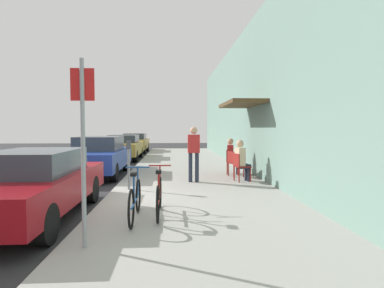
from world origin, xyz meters
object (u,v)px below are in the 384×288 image
parked_car_1 (99,156)px  bicycle_0 (159,196)px  parking_meter (129,161)px  bicycle_1 (135,200)px  cafe_chair_1 (234,162)px  seated_patron_2 (232,155)px  cafe_chair_0 (240,165)px  parked_car_3 (135,142)px  street_sign (83,138)px  pedestrian_standing (194,150)px  cafe_chair_2 (230,160)px  parked_car_0 (32,184)px  parked_car_2 (124,147)px  seated_patron_0 (242,159)px

parked_car_1 → bicycle_0: size_ratio=2.57×
parking_meter → bicycle_1: size_ratio=0.77×
cafe_chair_1 → seated_patron_2: (0.06, 0.65, 0.19)m
parked_car_1 → cafe_chair_0: (4.82, -2.27, -0.13)m
bicycle_0 → parked_car_3: bearing=98.2°
street_sign → pedestrian_standing: street_sign is taller
bicycle_0 → cafe_chair_2: 5.75m
parked_car_3 → street_sign: size_ratio=1.69×
street_sign → parked_car_3: bearing=94.6°
parked_car_3 → cafe_chair_2: (4.82, -11.93, -0.11)m
parking_meter → cafe_chair_2: size_ratio=1.52×
bicycle_0 → cafe_chair_2: (2.36, 5.24, 0.14)m
parked_car_0 → cafe_chair_2: (4.82, 4.97, -0.08)m
cafe_chair_0 → bicycle_0: bearing=-123.0°
parked_car_0 → cafe_chair_2: bearing=45.9°
parked_car_1 → parked_car_3: 11.27m
parked_car_2 → parked_car_3: 5.26m
parked_car_2 → cafe_chair_0: parked_car_2 is taller
cafe_chair_0 → seated_patron_0: seated_patron_0 is taller
parked_car_0 → bicycle_0: 2.49m
parked_car_2 → bicycle_1: 12.35m
cafe_chair_0 → pedestrian_standing: 1.53m
parked_car_2 → parking_meter: size_ratio=3.33×
bicycle_1 → parked_car_0: bearing=165.2°
street_sign → cafe_chair_0: bearing=57.4°
cafe_chair_0 → cafe_chair_1: (0.00, 0.96, 0.00)m
seated_patron_2 → street_sign: bearing=-116.4°
seated_patron_0 → cafe_chair_1: size_ratio=1.48×
parked_car_3 → bicycle_1: 17.56m
parked_car_2 → bicycle_1: parked_car_2 is taller
seated_patron_0 → parked_car_0: bearing=-145.4°
cafe_chair_0 → parking_meter: bearing=-161.7°
parked_car_3 → parking_meter: bearing=-84.0°
parked_car_1 → seated_patron_2: bearing=-7.7°
parking_meter → cafe_chair_2: bearing=39.5°
parked_car_2 → cafe_chair_1: (4.82, -7.32, -0.11)m
parked_car_1 → bicycle_1: parked_car_1 is taller
street_sign → cafe_chair_0: size_ratio=2.99×
cafe_chair_2 → bicycle_1: bearing=-116.7°
bicycle_0 → seated_patron_0: (2.41, 3.63, 0.34)m
parked_car_0 → cafe_chair_0: 5.87m
parked_car_2 → street_sign: street_sign is taller
cafe_chair_1 → cafe_chair_2: 0.66m
parked_car_2 → cafe_chair_2: bearing=-54.1°
cafe_chair_0 → seated_patron_0: size_ratio=0.67×
parked_car_3 → cafe_chair_2: size_ratio=5.06×
bicycle_1 → parked_car_1: bearing=108.3°
parked_car_0 → bicycle_0: (2.47, -0.27, -0.22)m
parked_car_0 → seated_patron_0: size_ratio=3.41×
seated_patron_0 → cafe_chair_2: (-0.06, 1.61, -0.19)m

